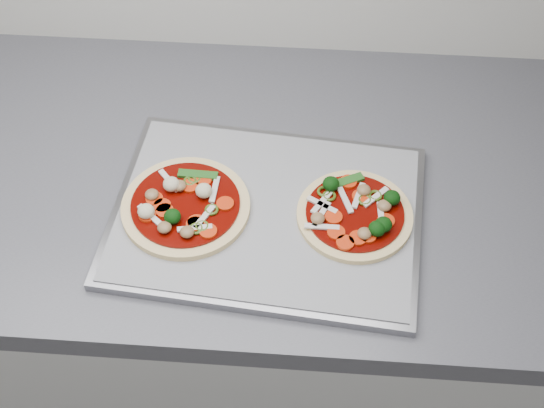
{
  "coord_description": "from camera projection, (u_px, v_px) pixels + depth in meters",
  "views": [
    {
      "loc": [
        -0.4,
        0.55,
        1.76
      ],
      "look_at": [
        -0.45,
        1.22,
        0.93
      ],
      "focal_mm": 50.0,
      "sensor_mm": 36.0,
      "label": 1
    }
  ],
  "objects": [
    {
      "name": "baking_tray",
      "position": [
        267.0,
        215.0,
        1.08
      ],
      "size": [
        0.46,
        0.36,
        0.01
      ],
      "primitive_type": "cube",
      "rotation": [
        0.0,
        0.0,
        -0.09
      ],
      "color": "gray",
      "rests_on": "countertop"
    },
    {
      "name": "pizza_right",
      "position": [
        356.0,
        213.0,
        1.06
      ],
      "size": [
        0.21,
        0.21,
        0.03
      ],
      "rotation": [
        0.0,
        0.0,
        -0.3
      ],
      "color": "#F1D792",
      "rests_on": "parchment"
    },
    {
      "name": "pizza_left",
      "position": [
        184.0,
        206.0,
        1.07
      ],
      "size": [
        0.23,
        0.23,
        0.03
      ],
      "rotation": [
        0.0,
        0.0,
        0.3
      ],
      "color": "#F1D792",
      "rests_on": "parchment"
    },
    {
      "name": "base_cabinet",
      "position": [
        505.0,
        346.0,
        1.48
      ],
      "size": [
        3.6,
        0.6,
        0.86
      ],
      "primitive_type": "cube",
      "color": "silver",
      "rests_on": "ground"
    },
    {
      "name": "parchment",
      "position": [
        267.0,
        212.0,
        1.08
      ],
      "size": [
        0.44,
        0.34,
        0.0
      ],
      "primitive_type": "cube",
      "rotation": [
        0.0,
        0.0,
        -0.09
      ],
      "color": "gray",
      "rests_on": "baking_tray"
    }
  ]
}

